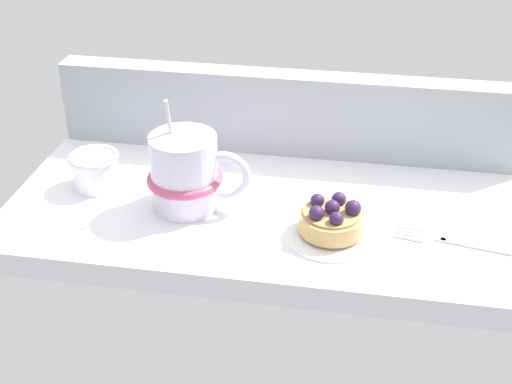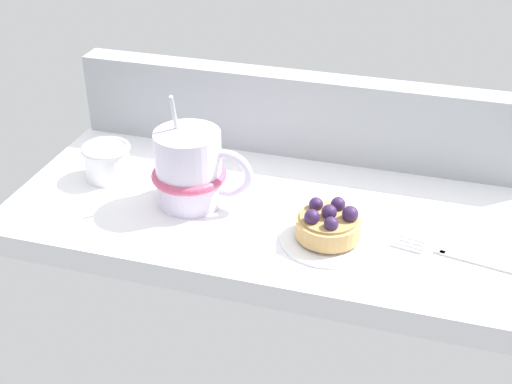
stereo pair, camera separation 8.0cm
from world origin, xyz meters
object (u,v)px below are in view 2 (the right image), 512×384
dessert_plate (328,237)px  raspberry_tart (329,223)px  dessert_fork (471,259)px  sugar_bowl (106,162)px  coffee_mug (191,169)px

dessert_plate → raspberry_tart: (0.02, 0.01, 1.95)cm
dessert_fork → sugar_bowl: (-46.63, 5.33, 2.13)cm
dessert_plate → raspberry_tart: bearing=27.5°
dessert_plate → sugar_bowl: (-30.74, 5.75, 2.06)cm
dessert_plate → raspberry_tart: raspberry_tart is taller
dessert_plate → dessert_fork: dessert_plate is taller
dessert_fork → dessert_plate: bearing=-178.5°
raspberry_tart → coffee_mug: 18.30cm
coffee_mug → sugar_bowl: (-12.94, 2.34, -2.24)cm
dessert_fork → coffee_mug: bearing=174.9°
dessert_plate → coffee_mug: 18.63cm
dessert_plate → coffee_mug: (-17.80, 3.42, 4.30)cm
dessert_fork → sugar_bowl: sugar_bowl is taller
coffee_mug → raspberry_tart: bearing=-10.8°
raspberry_tart → dessert_fork: raspberry_tart is taller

